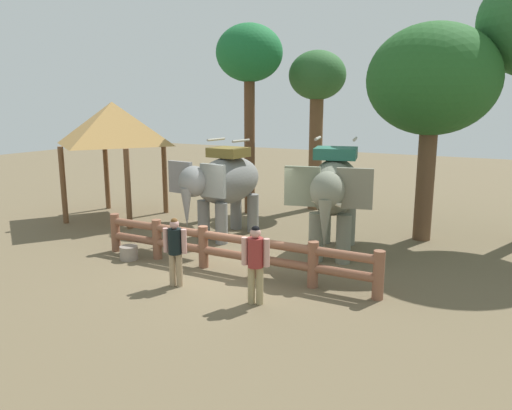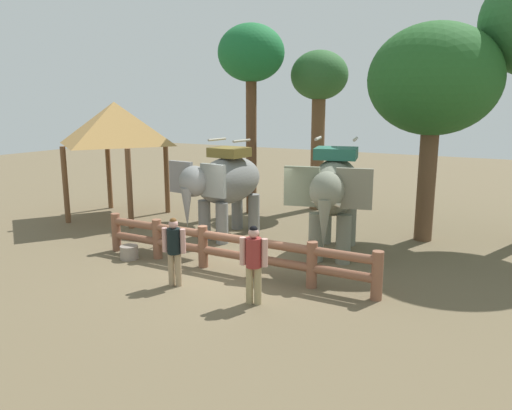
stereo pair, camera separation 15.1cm
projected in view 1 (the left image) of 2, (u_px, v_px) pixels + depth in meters
The scene contains 11 objects.
ground_plane at pixel (228, 272), 11.93m from camera, with size 60.00×60.00×0.00m, color brown.
log_fence at pixel (228, 248), 11.84m from camera, with size 7.50×0.32×1.05m.
elephant_near_left at pixel (224, 183), 14.68m from camera, with size 1.97×3.48×2.97m.
elephant_center at pixel (334, 190), 12.94m from camera, with size 2.36×3.75×3.14m.
tourist_woman_in_black at pixel (256, 259), 9.87m from camera, with size 0.57×0.39×1.64m.
tourist_man_in_blue at pixel (175, 247), 10.85m from camera, with size 0.54×0.37×1.56m.
thatched_shelter at pixel (113, 124), 16.89m from camera, with size 3.93×3.93×4.05m.
tree_back_center at pixel (249, 59), 17.21m from camera, with size 2.34×2.34×6.72m.
tree_far_right at pixel (317, 85), 18.10m from camera, with size 2.10×2.10×5.90m.
tree_deep_back at pixel (432, 82), 13.84m from camera, with size 3.66×3.66×6.22m.
feed_bucket at pixel (129, 253), 12.86m from camera, with size 0.46×0.46×0.36m.
Camera 1 is at (6.03, -9.64, 4.04)m, focal length 34.54 mm.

